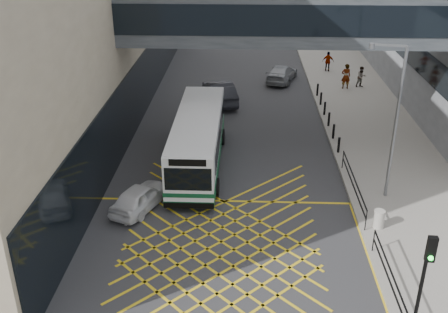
# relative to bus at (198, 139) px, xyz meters

# --- Properties ---
(ground) EXTENTS (120.00, 120.00, 0.00)m
(ground) POSITION_rel_bus_xyz_m (1.57, -8.42, -1.53)
(ground) COLOR #333335
(skybridge) EXTENTS (20.00, 4.10, 3.00)m
(skybridge) POSITION_rel_bus_xyz_m (4.57, 3.58, 5.97)
(skybridge) COLOR #3C4146
(skybridge) RESTS_ON ground
(pavement) EXTENTS (6.00, 54.00, 0.16)m
(pavement) POSITION_rel_bus_xyz_m (10.57, 6.58, -1.45)
(pavement) COLOR gray
(pavement) RESTS_ON ground
(box_junction) EXTENTS (12.00, 9.00, 0.01)m
(box_junction) POSITION_rel_bus_xyz_m (1.57, -8.42, -1.53)
(box_junction) COLOR gold
(box_junction) RESTS_ON ground
(bus) EXTENTS (2.59, 10.22, 2.86)m
(bus) POSITION_rel_bus_xyz_m (0.00, 0.00, 0.00)
(bus) COLOR silver
(bus) RESTS_ON ground
(car_white) EXTENTS (2.95, 4.19, 1.24)m
(car_white) POSITION_rel_bus_xyz_m (-2.30, -4.74, -0.92)
(car_white) COLOR silver
(car_white) RESTS_ON ground
(car_dark) EXTENTS (3.28, 5.47, 1.60)m
(car_dark) POSITION_rel_bus_xyz_m (0.65, 10.17, -0.73)
(car_dark) COLOR black
(car_dark) RESTS_ON ground
(car_silver) EXTENTS (3.10, 4.81, 1.39)m
(car_silver) POSITION_rel_bus_xyz_m (5.40, 15.59, -0.84)
(car_silver) COLOR gray
(car_silver) RESTS_ON ground
(traffic_light) EXTENTS (0.29, 0.46, 3.98)m
(traffic_light) POSITION_rel_bus_xyz_m (7.96, -12.72, 1.22)
(traffic_light) COLOR black
(traffic_light) RESTS_ON pavement
(street_lamp) EXTENTS (1.65, 0.55, 7.29)m
(street_lamp) POSITION_rel_bus_xyz_m (9.15, -3.28, 2.78)
(street_lamp) COLOR slate
(street_lamp) RESTS_ON pavement
(litter_bin) EXTENTS (0.47, 0.47, 0.82)m
(litter_bin) POSITION_rel_bus_xyz_m (8.33, -6.15, -0.96)
(litter_bin) COLOR #ADA89E
(litter_bin) RESTS_ON pavement
(kerb_railings) EXTENTS (0.05, 12.54, 1.00)m
(kerb_railings) POSITION_rel_bus_xyz_m (7.72, -6.64, -0.66)
(kerb_railings) COLOR black
(kerb_railings) RESTS_ON pavement
(bollards) EXTENTS (0.14, 10.14, 0.90)m
(bollards) POSITION_rel_bus_xyz_m (7.82, 6.58, -0.92)
(bollards) COLOR black
(bollards) RESTS_ON pavement
(pedestrian_a) EXTENTS (0.81, 0.62, 1.92)m
(pedestrian_a) POSITION_rel_bus_xyz_m (10.15, 13.40, -0.42)
(pedestrian_a) COLOR gray
(pedestrian_a) RESTS_ON pavement
(pedestrian_b) EXTENTS (0.89, 0.70, 1.60)m
(pedestrian_b) POSITION_rel_bus_xyz_m (11.42, 13.82, -0.58)
(pedestrian_b) COLOR gray
(pedestrian_b) RESTS_ON pavement
(pedestrian_c) EXTENTS (1.04, 0.63, 1.65)m
(pedestrian_c) POSITION_rel_bus_xyz_m (9.46, 18.17, -0.55)
(pedestrian_c) COLOR gray
(pedestrian_c) RESTS_ON pavement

